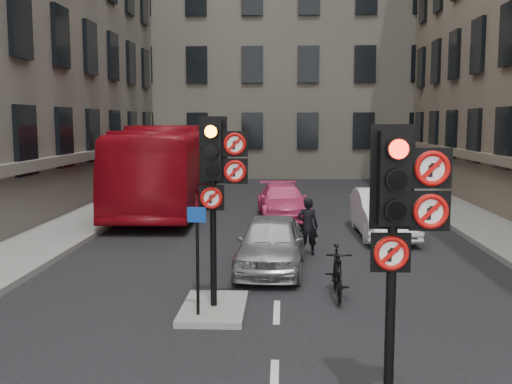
# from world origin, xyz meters

# --- Properties ---
(pavement_left) EXTENTS (3.00, 50.00, 0.16)m
(pavement_left) POSITION_xyz_m (-7.20, 12.00, 0.08)
(pavement_left) COLOR gray
(pavement_left) RESTS_ON ground
(centre_island) EXTENTS (1.20, 2.00, 0.12)m
(centre_island) POSITION_xyz_m (-1.20, 5.00, 0.06)
(centre_island) COLOR gray
(centre_island) RESTS_ON ground
(building_far) EXTENTS (30.00, 14.00, 20.00)m
(building_far) POSITION_xyz_m (0.00, 38.00, 10.00)
(building_far) COLOR #6B655A
(building_far) RESTS_ON ground
(signal_near) EXTENTS (0.91, 0.40, 3.58)m
(signal_near) POSITION_xyz_m (1.49, 0.99, 2.58)
(signal_near) COLOR black
(signal_near) RESTS_ON ground
(signal_far) EXTENTS (0.91, 0.40, 3.58)m
(signal_far) POSITION_xyz_m (-1.11, 4.99, 2.70)
(signal_far) COLOR black
(signal_far) RESTS_ON centre_island
(car_silver) EXTENTS (1.78, 3.98, 1.33)m
(car_silver) POSITION_xyz_m (-0.18, 8.21, 0.67)
(car_silver) COLOR #9DA0A4
(car_silver) RESTS_ON ground
(car_white) EXTENTS (1.62, 4.47, 1.46)m
(car_white) POSITION_xyz_m (3.24, 12.74, 0.73)
(car_white) COLOR white
(car_white) RESTS_ON ground
(car_pink) EXTENTS (2.13, 4.39, 1.23)m
(car_pink) POSITION_xyz_m (0.09, 16.16, 0.62)
(car_pink) COLOR #E54381
(car_pink) RESTS_ON ground
(bus_red) EXTENTS (3.25, 12.35, 3.42)m
(bus_red) POSITION_xyz_m (-4.50, 18.17, 1.71)
(bus_red) COLOR maroon
(bus_red) RESTS_ON ground
(motorcycle) EXTENTS (0.51, 1.76, 1.05)m
(motorcycle) POSITION_xyz_m (1.22, 6.00, 0.53)
(motorcycle) COLOR black
(motorcycle) RESTS_ON ground
(motorcyclist) EXTENTS (0.62, 0.45, 1.56)m
(motorcyclist) POSITION_xyz_m (0.78, 9.97, 0.78)
(motorcyclist) COLOR black
(motorcyclist) RESTS_ON ground
(info_sign) EXTENTS (0.34, 0.12, 1.98)m
(info_sign) POSITION_xyz_m (-1.42, 4.42, 1.40)
(info_sign) COLOR black
(info_sign) RESTS_ON centre_island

